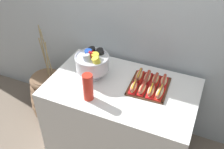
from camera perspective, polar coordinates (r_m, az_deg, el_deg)
The scene contains 15 objects.
ground_plane at distance 2.87m, azimuth 1.76°, elevation -14.87°, with size 10.00×10.00×0.00m, color #7A6B5B.
back_wall at distance 2.44m, azimuth 6.85°, elevation 13.58°, with size 6.00×0.10×2.60m, color #B2BCC1.
buffet_table at distance 2.56m, azimuth 1.94°, elevation -9.13°, with size 1.31×0.80×0.79m.
floor_vase at distance 3.12m, azimuth -13.42°, elevation -4.32°, with size 0.44×0.44×1.10m.
serving_tray at distance 2.32m, azimuth 7.98°, elevation -2.58°, with size 0.35×0.38×0.01m.
hot_dog_0 at distance 2.26m, azimuth 4.76°, elevation -2.63°, with size 0.08×0.18×0.06m.
hot_dog_1 at distance 2.24m, azimuth 6.60°, elevation -3.05°, with size 0.06×0.17×0.06m.
hot_dog_2 at distance 2.23m, azimuth 8.45°, elevation -3.49°, with size 0.08×0.19×0.06m.
hot_dog_3 at distance 2.22m, azimuth 10.33°, elevation -3.88°, with size 0.07×0.18×0.06m.
hot_dog_4 at distance 2.38m, azimuth 5.92°, elevation -0.22°, with size 0.08×0.19×0.06m.
hot_dog_5 at distance 2.37m, azimuth 7.65°, elevation -0.65°, with size 0.08×0.18×0.06m.
hot_dog_6 at distance 2.36m, azimuth 9.41°, elevation -1.05°, with size 0.07×0.16×0.06m.
hot_dog_7 at distance 2.35m, azimuth 11.19°, elevation -1.42°, with size 0.08×0.16×0.06m.
punch_bowl at distance 2.34m, azimuth -4.25°, elevation 2.77°, with size 0.31×0.31×0.27m.
cup_stack at distance 2.12m, azimuth -5.23°, elevation -2.73°, with size 0.08×0.08×0.24m.
Camera 1 is at (0.63, -1.65, 2.26)m, focal length 42.16 mm.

